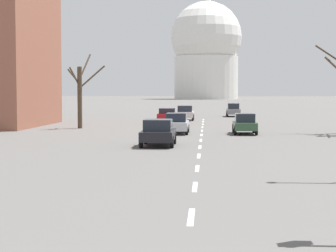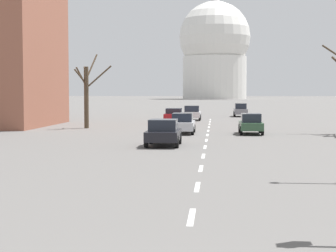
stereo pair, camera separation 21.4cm
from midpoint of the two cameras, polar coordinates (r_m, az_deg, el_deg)
lane_stripe_1 at (r=14.40m, az=2.83°, el=-9.20°), size 0.16×2.00×0.01m
lane_stripe_2 at (r=18.81m, az=3.32°, el=-6.19°), size 0.16×2.00×0.01m
lane_stripe_3 at (r=23.26m, az=3.62°, el=-4.32°), size 0.16×2.00×0.01m
lane_stripe_4 at (r=27.72m, az=3.83°, el=-3.06°), size 0.16×2.00×0.01m
lane_stripe_5 at (r=32.19m, az=3.98°, el=-2.14°), size 0.16×2.00×0.01m
lane_stripe_6 at (r=36.67m, az=4.09°, el=-1.45°), size 0.16×2.00×0.01m
lane_stripe_7 at (r=41.16m, az=4.17°, el=-0.91°), size 0.16×2.00×0.01m
lane_stripe_8 at (r=45.65m, az=4.24°, el=-0.48°), size 0.16×2.00×0.01m
lane_stripe_9 at (r=50.14m, az=4.30°, el=-0.12°), size 0.16×2.00×0.01m
lane_stripe_10 at (r=54.63m, az=4.35°, el=0.18°), size 0.16×2.00×0.01m
lane_stripe_11 at (r=59.12m, az=4.39°, el=0.43°), size 0.16×2.00×0.01m
lane_stripe_12 at (r=63.62m, az=4.43°, el=0.65°), size 0.16×2.00×0.01m
sedan_near_left at (r=42.35m, az=8.56°, el=0.24°), size 1.72×3.89×1.55m
sedan_near_right at (r=32.75m, az=-0.28°, el=-0.64°), size 1.94×3.94×1.56m
sedan_mid_centre at (r=56.46m, az=0.71°, el=1.07°), size 1.83×4.07×1.51m
sedan_far_left at (r=71.91m, az=7.46°, el=1.63°), size 1.71×4.38×1.70m
sedan_far_right at (r=42.40m, az=1.64°, el=0.28°), size 1.81×4.43×1.56m
sedan_distant_centre at (r=62.18m, az=2.56°, el=1.35°), size 1.92×4.13×1.62m
bare_tree_left_near at (r=49.04m, az=-8.12°, el=3.37°), size 2.96×3.17×6.50m
capitol_dome at (r=245.00m, az=4.79°, el=7.67°), size 30.54×30.54×43.14m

